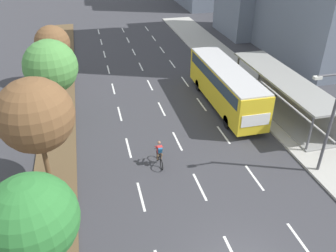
{
  "coord_description": "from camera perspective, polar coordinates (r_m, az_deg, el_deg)",
  "views": [
    {
      "loc": [
        -5.49,
        -8.72,
        13.32
      ],
      "look_at": [
        -0.63,
        11.07,
        1.2
      ],
      "focal_mm": 36.48,
      "sensor_mm": 36.0,
      "label": 1
    }
  ],
  "objects": [
    {
      "name": "cyclist",
      "position": [
        21.6,
        -1.42,
        -4.74
      ],
      "size": [
        0.46,
        1.82,
        1.71
      ],
      "color": "black",
      "rests_on": "ground"
    },
    {
      "name": "median_tree_nearest",
      "position": [
        13.13,
        -21.82,
        -14.33
      ],
      "size": [
        3.32,
        3.32,
        6.05
      ],
      "color": "brown",
      "rests_on": "median_strip"
    },
    {
      "name": "median_tree_fourth",
      "position": [
        33.15,
        -18.75,
        12.98
      ],
      "size": [
        3.12,
        3.12,
        5.55
      ],
      "color": "brown",
      "rests_on": "median_strip"
    },
    {
      "name": "lane_divider_right",
      "position": [
        31.52,
        4.14,
        5.66
      ],
      "size": [
        0.14,
        47.78,
        0.01
      ],
      "color": "white",
      "rests_on": "ground"
    },
    {
      "name": "median_tree_second",
      "position": [
        19.14,
        -21.25,
        1.64
      ],
      "size": [
        4.08,
        4.08,
        6.61
      ],
      "color": "brown",
      "rests_on": "median_strip"
    },
    {
      "name": "lane_divider_center",
      "position": [
        30.7,
        -2.12,
        5.01
      ],
      "size": [
        0.14,
        47.78,
        0.01
      ],
      "color": "white",
      "rests_on": "ground"
    },
    {
      "name": "streetlight",
      "position": [
        21.37,
        25.38,
        1.35
      ],
      "size": [
        1.91,
        0.24,
        6.5
      ],
      "color": "#4C4C51",
      "rests_on": "sidewalk_right"
    },
    {
      "name": "bus",
      "position": [
        28.59,
        9.55,
        7.12
      ],
      "size": [
        2.54,
        11.29,
        3.37
      ],
      "color": "yellow",
      "rests_on": "ground"
    },
    {
      "name": "lane_divider_left",
      "position": [
        30.27,
        -8.64,
        4.27
      ],
      "size": [
        0.14,
        47.78,
        0.01
      ],
      "color": "white",
      "rests_on": "ground"
    },
    {
      "name": "median_strip",
      "position": [
        31.76,
        -17.61,
        4.55
      ],
      "size": [
        2.6,
        52.0,
        0.12
      ],
      "primitive_type": "cube",
      "color": "brown",
      "rests_on": "ground"
    },
    {
      "name": "bus_shelter",
      "position": [
        28.99,
        18.9,
        5.74
      ],
      "size": [
        2.9,
        12.52,
        2.86
      ],
      "color": "gray",
      "rests_on": "sidewalk_right"
    },
    {
      "name": "median_tree_third",
      "position": [
        25.92,
        -19.01,
        9.35
      ],
      "size": [
        3.84,
        3.84,
        6.39
      ],
      "color": "brown",
      "rests_on": "median_strip"
    },
    {
      "name": "sidewalk_right",
      "position": [
        34.9,
        12.47,
        7.69
      ],
      "size": [
        4.5,
        52.0,
        0.15
      ],
      "primitive_type": "cube",
      "color": "#ADAAA3",
      "rests_on": "ground"
    }
  ]
}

